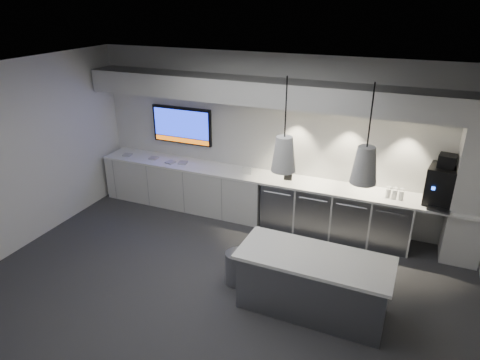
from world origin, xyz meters
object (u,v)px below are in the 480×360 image
at_px(island, 313,283).
at_px(coffee_machine, 443,184).
at_px(bin, 237,268).
at_px(wall_tv, 182,125).

height_order(island, coffee_machine, coffee_machine).
relative_size(bin, coffee_machine, 0.62).
xyz_separation_m(wall_tv, bin, (2.09, -2.19, -1.31)).
xyz_separation_m(bin, coffee_machine, (2.59, 1.94, 0.98)).
bearing_deg(wall_tv, bin, -46.29).
bearing_deg(coffee_machine, bin, -134.05).
distance_m(bin, coffee_machine, 3.38).
height_order(wall_tv, island, wall_tv).
relative_size(wall_tv, coffee_machine, 1.57).
relative_size(wall_tv, island, 0.63).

